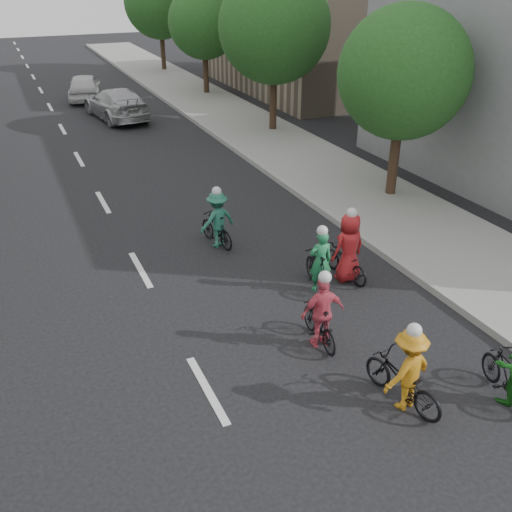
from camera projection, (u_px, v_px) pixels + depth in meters
ground at (207, 390)px, 10.39m from camera, size 120.00×120.00×0.00m
sidewalk_right at (318, 168)px, 21.37m from camera, size 4.00×80.00×0.15m
curb_right at (271, 174)px, 20.65m from camera, size 0.18×80.00×0.18m
bldg_se at (322, 18)px, 33.83m from camera, size 10.00×14.00×8.00m
tree_r_0 at (404, 73)px, 17.12m from camera, size 4.00×4.00×5.97m
tree_r_1 at (274, 26)px, 24.17m from camera, size 4.80×4.80×6.93m
tree_r_2 at (204, 22)px, 31.72m from camera, size 4.00×4.00×5.97m
tree_r_3 at (159, 2)px, 38.77m from camera, size 4.80×4.80×6.93m
cyclist_0 at (347, 254)px, 13.75m from camera, size 0.90×1.64×1.89m
cyclist_1 at (321, 317)px, 11.37m from camera, size 0.94×1.50×1.70m
cyclist_3 at (217, 223)px, 15.39m from camera, size 1.11×1.58×1.72m
cyclist_4 at (319, 267)px, 13.37m from camera, size 0.67×1.59×1.66m
cyclist_5 at (405, 375)px, 9.78m from camera, size 1.11×1.79×1.71m
follow_car_lead at (116, 104)px, 28.08m from camera, size 2.76×5.32×1.47m
follow_car_trail at (84, 87)px, 32.01m from camera, size 2.50×4.48×1.44m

